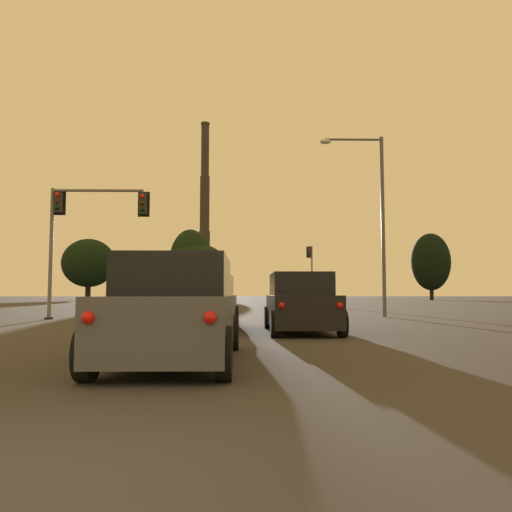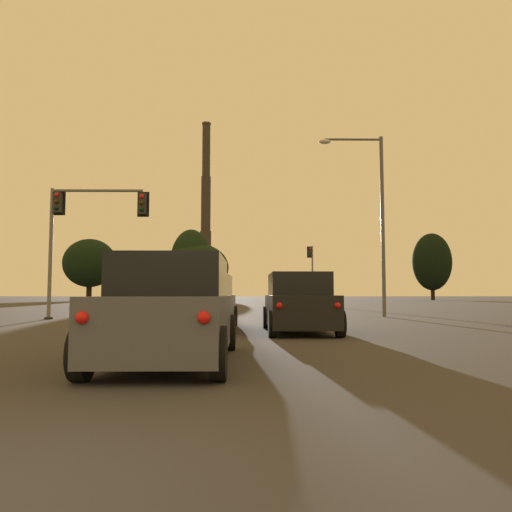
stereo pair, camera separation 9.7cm
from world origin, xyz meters
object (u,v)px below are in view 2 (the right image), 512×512
(suv_center_lane_front, at_px, (203,303))
(street_lamp, at_px, (373,206))
(suv_center_lane_second, at_px, (173,311))
(smokestack, at_px, (206,228))
(traffic_light_overhead_left, at_px, (83,219))
(traffic_light_far_right, at_px, (311,266))
(suv_right_lane_front, at_px, (299,304))

(suv_center_lane_front, xyz_separation_m, street_lamp, (8.22, 9.32, 5.00))
(suv_center_lane_front, bearing_deg, suv_center_lane_second, -86.73)
(suv_center_lane_front, relative_size, smokestack, 0.08)
(suv_center_lane_second, height_order, traffic_light_overhead_left, traffic_light_overhead_left)
(traffic_light_far_right, bearing_deg, smokestack, 100.20)
(suv_center_lane_front, relative_size, suv_center_lane_second, 1.01)
(street_lamp, xyz_separation_m, smokestack, (-22.57, 154.50, 19.39))
(traffic_light_overhead_left, height_order, smokestack, smokestack)
(suv_center_lane_front, height_order, street_lamp, street_lamp)
(suv_right_lane_front, relative_size, traffic_light_far_right, 0.76)
(street_lamp, bearing_deg, smokestack, 98.31)
(suv_right_lane_front, xyz_separation_m, street_lamp, (5.09, 10.57, 5.00))
(suv_center_lane_front, relative_size, traffic_light_far_right, 0.76)
(suv_center_lane_second, height_order, traffic_light_far_right, traffic_light_far_right)
(suv_right_lane_front, height_order, traffic_light_far_right, traffic_light_far_right)
(suv_center_lane_second, xyz_separation_m, traffic_light_far_right, (8.18, 45.65, 3.36))
(suv_center_lane_front, xyz_separation_m, suv_right_lane_front, (3.13, -1.25, 0.00))
(suv_right_lane_front, distance_m, smokestack, 167.77)
(traffic_light_overhead_left, bearing_deg, traffic_light_far_right, 63.84)
(traffic_light_far_right, height_order, traffic_light_overhead_left, traffic_light_far_right)
(traffic_light_far_right, distance_m, street_lamp, 28.22)
(suv_center_lane_front, xyz_separation_m, traffic_light_overhead_left, (-6.54, 7.10, 3.93))
(suv_center_lane_second, bearing_deg, suv_right_lane_front, 67.35)
(smokestack, bearing_deg, traffic_light_far_right, -79.80)
(traffic_light_far_right, height_order, street_lamp, street_lamp)
(traffic_light_far_right, distance_m, smokestack, 130.07)
(suv_center_lane_front, bearing_deg, street_lamp, 50.39)
(suv_center_lane_front, height_order, smokestack, smokestack)
(suv_right_lane_front, height_order, street_lamp, street_lamp)
(suv_center_lane_front, xyz_separation_m, smokestack, (-14.35, 163.82, 24.39))
(suv_center_lane_second, xyz_separation_m, smokestack, (-14.56, 171.97, 24.39))
(suv_right_lane_front, bearing_deg, suv_center_lane_second, -113.44)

